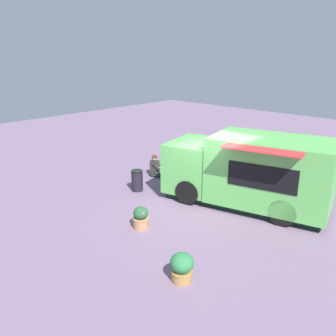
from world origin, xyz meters
TOP-DOWN VIEW (x-y plane):
  - ground_plane at (0.00, 0.00)m, footprint 40.00×40.00m
  - food_truck at (-1.12, 0.93)m, footprint 3.47×5.87m
  - person_customer at (-1.02, -3.50)m, footprint 0.56×0.79m
  - planter_flowering_near at (2.58, -0.51)m, footprint 0.50×0.50m
  - planter_flowering_far at (3.71, 2.09)m, footprint 0.55×0.55m
  - plaza_bench at (-3.22, -3.27)m, footprint 1.26×1.73m
  - trash_bin at (0.63, -2.82)m, footprint 0.44×0.44m

SIDE VIEW (x-z plane):
  - ground_plane at x=0.00m, z-range 0.00..0.00m
  - planter_flowering_near at x=2.58m, z-range -0.01..0.67m
  - plaza_bench at x=-3.22m, z-range 0.13..0.60m
  - planter_flowering_far at x=3.71m, z-range 0.01..0.72m
  - person_customer at x=-1.02m, z-range -0.09..0.85m
  - trash_bin at x=0.63m, z-range 0.01..0.85m
  - food_truck at x=-1.12m, z-range -0.04..2.38m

